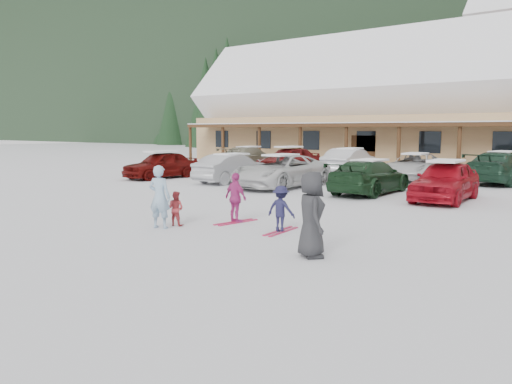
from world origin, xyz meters
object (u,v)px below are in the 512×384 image
Objects in this scene: parked_car_0 at (161,165)px; parked_car_2 at (281,171)px; parked_car_10 at (415,167)px; child_magenta at (236,198)px; parked_car_11 at (503,168)px; parked_car_1 at (232,168)px; parked_car_8 at (289,159)px; adult_skier at (160,197)px; bystander_dark at (311,215)px; toddler_red at (176,208)px; parked_car_9 at (350,162)px; parked_car_3 at (369,177)px; parked_car_4 at (445,181)px; day_lodge at (368,112)px; parked_car_7 at (249,158)px; child_navy at (281,209)px.

parked_car_2 is (7.50, 0.41, 0.02)m from parked_car_0.
parked_car_2 is 7.87m from parked_car_10.
parked_car_11 is (3.83, 15.71, 0.07)m from child_magenta.
parked_car_1 is 0.94× the size of parked_car_8.
parked_car_10 is (0.90, 16.72, -0.15)m from adult_skier.
bystander_dark is at bearing -52.14° from parked_car_2.
child_magenta is at bearing 131.84° from parked_car_1.
parked_car_8 is (-7.19, 16.46, 0.30)m from toddler_red.
parked_car_0 is 0.80× the size of parked_car_2.
toddler_red is 17.13m from parked_car_9.
adult_skier is 13.88m from parked_car_0.
parked_car_9 is at bearing -57.94° from parked_car_3.
parked_car_10 is at bearing -78.58° from child_magenta.
parked_car_4 is 7.71m from parked_car_11.
day_lodge is 5.75× the size of parked_car_7.
parked_car_9 reaches higher than parked_car_2.
parked_car_9 is at bearing -109.55° from parked_car_1.
parked_car_0 is 14.75m from parked_car_4.
parked_car_11 is (15.61, 0.04, 0.04)m from parked_car_7.
parked_car_7 is 1.11× the size of parked_car_8.
day_lodge is at bearing -64.76° from parked_car_3.
parked_car_10 is (-3.58, 6.87, -0.05)m from parked_car_4.
parked_car_11 is at bearing -45.23° from bystander_dark.
parked_car_8 is at bearing -50.88° from child_magenta.
parked_car_11 reaches higher than parked_car_4.
bystander_dark reaches higher than parked_car_9.
day_lodge is 29.38m from adult_skier.
parked_car_8 reaches higher than parked_car_9.
adult_skier reaches higher than parked_car_0.
parked_car_3 is (8.51, -18.23, -3.25)m from day_lodge.
parked_car_7 is (-3.53, -10.83, -3.21)m from day_lodge.
parked_car_0 is at bearing -22.81° from child_magenta.
parked_car_2 reaches higher than child_navy.
bystander_dark is at bearing 160.46° from adult_skier.
child_magenta is at bearing 16.52° from bystander_dark.
parked_car_7 is at bearing 172.32° from parked_car_10.
parked_car_0 is (-11.37, 7.51, 0.02)m from child_magenta.
toddler_red is 0.22× the size of parked_car_0.
day_lodge is 17.27× the size of adult_skier.
day_lodge is at bearing -22.02° from bystander_dark.
parked_car_4 is (7.25, 0.10, 0.00)m from parked_car_2.
parked_car_0 reaches higher than child_magenta.
child_navy is 8.46m from parked_car_4.
parked_car_1 reaches higher than child_navy.
toddler_red is at bearing -56.44° from parked_car_8.
parked_car_9 is at bearing -64.15° from child_magenta.
parked_car_1 is 0.98× the size of parked_car_4.
child_magenta is at bearing -63.26° from parked_car_2.
day_lodge reaches higher than adult_skier.
toddler_red is at bearing -75.48° from day_lodge.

